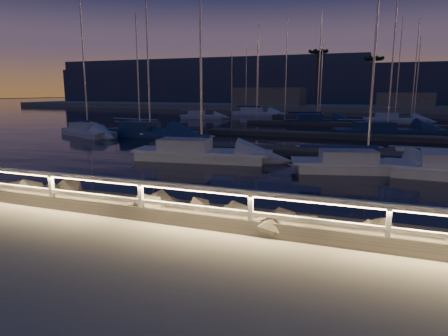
{
  "coord_description": "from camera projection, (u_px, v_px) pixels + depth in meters",
  "views": [
    {
      "loc": [
        3.66,
        -8.62,
        3.34
      ],
      "look_at": [
        -1.22,
        4.0,
        0.7
      ],
      "focal_mm": 32.0,
      "sensor_mm": 36.0,
      "label": 1
    }
  ],
  "objects": [
    {
      "name": "sailboat_n",
      "position": [
        256.0,
        113.0,
        62.7
      ],
      "size": [
        8.57,
        4.05,
        14.1
      ],
      "rotation": [
        0.0,
        0.0,
        -0.2
      ],
      "color": "silver",
      "rests_on": "ground"
    },
    {
      "name": "palm_center",
      "position": [
        373.0,
        61.0,
        74.28
      ],
      "size": [
        3.0,
        3.0,
        9.7
      ],
      "color": "#4B3723",
      "rests_on": "ground"
    },
    {
      "name": "sailboat_h",
      "position": [
        384.0,
        130.0,
        35.36
      ],
      "size": [
        9.49,
        5.32,
        15.48
      ],
      "rotation": [
        0.0,
        0.0,
        0.32
      ],
      "color": "navy",
      "rests_on": "ground"
    },
    {
      "name": "ground",
      "position": [
        212.0,
        228.0,
        9.82
      ],
      "size": [
        400.0,
        400.0,
        0.0
      ],
      "primitive_type": "plane",
      "color": "gray",
      "rests_on": "ground"
    },
    {
      "name": "sailboat_f",
      "position": [
        148.0,
        131.0,
        34.3
      ],
      "size": [
        8.71,
        3.48,
        14.44
      ],
      "rotation": [
        0.0,
        0.0,
        -0.11
      ],
      "color": "navy",
      "rests_on": "ground"
    },
    {
      "name": "sailboat_i",
      "position": [
        201.0,
        116.0,
        56.07
      ],
      "size": [
        6.48,
        3.53,
        10.7
      ],
      "rotation": [
        0.0,
        0.0,
        0.3
      ],
      "color": "silver",
      "rests_on": "ground"
    },
    {
      "name": "sailboat_j",
      "position": [
        315.0,
        120.0,
        47.15
      ],
      "size": [
        7.92,
        5.08,
        13.17
      ],
      "rotation": [
        0.0,
        0.0,
        0.42
      ],
      "color": "navy",
      "rests_on": "ground"
    },
    {
      "name": "floating_docks",
      "position": [
        338.0,
        129.0,
        39.66
      ],
      "size": [
        22.0,
        36.0,
        0.4
      ],
      "color": "#504942",
      "rests_on": "ground"
    },
    {
      "name": "sailboat_c",
      "position": [
        363.0,
        163.0,
        19.71
      ],
      "size": [
        7.58,
        3.94,
        12.39
      ],
      "rotation": [
        0.0,
        0.0,
        0.26
      ],
      "color": "silver",
      "rests_on": "ground"
    },
    {
      "name": "sailboat_k",
      "position": [
        393.0,
        119.0,
        49.79
      ],
      "size": [
        7.55,
        2.64,
        12.61
      ],
      "rotation": [
        0.0,
        0.0,
        0.05
      ],
      "color": "silver",
      "rests_on": "ground"
    },
    {
      "name": "distant_hills",
      "position": [
        302.0,
        86.0,
        139.15
      ],
      "size": [
        230.0,
        37.5,
        18.0
      ],
      "color": "#3A4159",
      "rests_on": "ground"
    },
    {
      "name": "harbor_water",
      "position": [
        337.0,
        136.0,
        38.59
      ],
      "size": [
        400.0,
        440.0,
        0.6
      ],
      "color": "black",
      "rests_on": "ground"
    },
    {
      "name": "palm_left",
      "position": [
        318.0,
        54.0,
        76.64
      ],
      "size": [
        3.0,
        3.0,
        11.2
      ],
      "color": "#4B3723",
      "rests_on": "ground"
    },
    {
      "name": "far_shore",
      "position": [
        359.0,
        106.0,
        77.61
      ],
      "size": [
        160.0,
        14.0,
        5.2
      ],
      "color": "gray",
      "rests_on": "ground"
    },
    {
      "name": "sailboat_e",
      "position": [
        139.0,
        132.0,
        34.91
      ],
      "size": [
        6.16,
        2.51,
        10.26
      ],
      "rotation": [
        0.0,
        0.0,
        -0.12
      ],
      "color": "navy",
      "rests_on": "ground"
    },
    {
      "name": "riprap",
      "position": [
        411.0,
        240.0,
        9.77
      ],
      "size": [
        38.45,
        2.94,
        1.4
      ],
      "color": "#6A645B",
      "rests_on": "ground"
    },
    {
      "name": "guard_rail",
      "position": [
        209.0,
        198.0,
        9.7
      ],
      "size": [
        44.11,
        0.12,
        1.06
      ],
      "color": "white",
      "rests_on": "ground"
    },
    {
      "name": "sailboat_b",
      "position": [
        198.0,
        152.0,
        22.9
      ],
      "size": [
        8.11,
        3.39,
        13.42
      ],
      "rotation": [
        0.0,
        0.0,
        0.13
      ],
      "color": "silver",
      "rests_on": "ground"
    },
    {
      "name": "sailboat_a",
      "position": [
        87.0,
        131.0,
        35.01
      ],
      "size": [
        6.86,
        4.34,
        11.45
      ],
      "rotation": [
        0.0,
        0.0,
        -0.4
      ],
      "color": "silver",
      "rests_on": "ground"
    }
  ]
}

